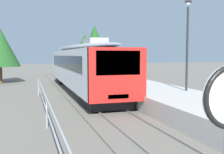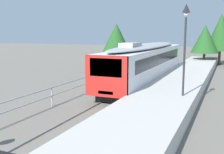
% 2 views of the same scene
% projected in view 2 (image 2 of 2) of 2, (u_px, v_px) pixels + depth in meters
% --- Properties ---
extents(ground_plane, '(160.00, 160.00, 0.00)m').
position_uv_depth(ground_plane, '(65.00, 103.00, 18.42)').
color(ground_plane, '#6B665B').
extents(track_rails, '(3.20, 60.00, 0.14)m').
position_uv_depth(track_rails, '(106.00, 107.00, 17.25)').
color(track_rails, '#6B665B').
rests_on(track_rails, ground).
extents(commuter_train, '(2.82, 18.10, 3.74)m').
position_uv_depth(commuter_train, '(146.00, 60.00, 25.00)').
color(commuter_train, silver).
rests_on(commuter_train, track_rails).
extents(station_platform, '(3.90, 60.00, 0.90)m').
position_uv_depth(station_platform, '(157.00, 106.00, 15.93)').
color(station_platform, '#B7B5AD').
rests_on(station_platform, ground).
extents(platform_lamp_mid_platform, '(0.34, 0.34, 5.35)m').
position_uv_depth(platform_lamp_mid_platform, '(185.00, 33.00, 16.01)').
color(platform_lamp_mid_platform, '#232328').
rests_on(platform_lamp_mid_platform, station_platform).
extents(tree_behind_carpark, '(3.78, 3.78, 5.68)m').
position_uv_depth(tree_behind_carpark, '(205.00, 39.00, 38.31)').
color(tree_behind_carpark, brown).
rests_on(tree_behind_carpark, ground).
extents(tree_behind_station_far, '(4.19, 4.19, 7.28)m').
position_uv_depth(tree_behind_station_far, '(221.00, 32.00, 39.41)').
color(tree_behind_station_far, brown).
rests_on(tree_behind_station_far, ground).
extents(tree_distant_left, '(4.07, 4.07, 5.79)m').
position_uv_depth(tree_distant_left, '(116.00, 39.00, 35.70)').
color(tree_distant_left, brown).
rests_on(tree_distant_left, ground).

